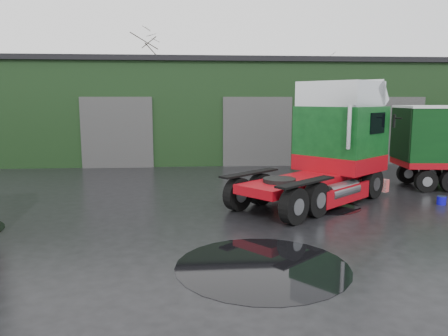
# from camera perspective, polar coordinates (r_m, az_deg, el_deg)

# --- Properties ---
(ground) EXTENTS (100.00, 100.00, 0.00)m
(ground) POSITION_cam_1_polar(r_m,az_deg,el_deg) (11.92, 5.42, -10.03)
(ground) COLOR black
(warehouse) EXTENTS (32.40, 12.40, 6.30)m
(warehouse) POSITION_cam_1_polar(r_m,az_deg,el_deg) (31.35, 2.63, 7.67)
(warehouse) COLOR black
(warehouse) RESTS_ON ground
(hero_tractor) EXTENTS (7.71, 7.18, 4.61)m
(hero_tractor) POSITION_cam_1_polar(r_m,az_deg,el_deg) (16.29, 11.23, 3.29)
(hero_tractor) COLOR #0C4216
(hero_tractor) RESTS_ON ground
(wash_bucket) EXTENTS (0.36, 0.36, 0.31)m
(wash_bucket) POSITION_cam_1_polar(r_m,az_deg,el_deg) (18.14, 26.53, -3.81)
(wash_bucket) COLOR #0E08B2
(wash_bucket) RESTS_ON ground
(tree_back_a) EXTENTS (4.40, 4.40, 9.50)m
(tree_back_a) POSITION_cam_1_polar(r_m,az_deg,el_deg) (41.28, -10.46, 10.06)
(tree_back_a) COLOR black
(tree_back_a) RESTS_ON ground
(tree_back_b) EXTENTS (4.40, 4.40, 7.50)m
(tree_back_b) POSITION_cam_1_polar(r_m,az_deg,el_deg) (42.81, 11.67, 8.64)
(tree_back_b) COLOR black
(tree_back_b) RESTS_ON ground
(puddle_0) EXTENTS (4.11, 4.11, 0.01)m
(puddle_0) POSITION_cam_1_polar(r_m,az_deg,el_deg) (10.51, 5.02, -12.68)
(puddle_0) COLOR black
(puddle_0) RESTS_ON ground
(puddle_1) EXTENTS (2.49, 2.49, 0.01)m
(puddle_1) POSITION_cam_1_polar(r_m,az_deg,el_deg) (16.38, 13.13, -4.92)
(puddle_1) COLOR black
(puddle_1) RESTS_ON ground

